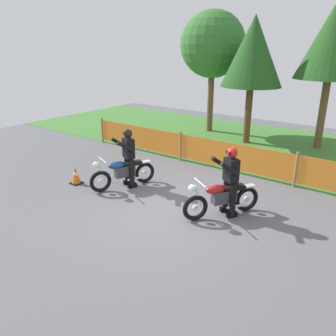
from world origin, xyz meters
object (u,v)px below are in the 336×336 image
Objects in this scene: motorcycle_lead at (222,198)px; rider_trailing at (128,156)px; motorcycle_trailing at (123,172)px; rider_lead at (230,179)px; traffic_cone at (76,175)px.

motorcycle_lead is 1.03× the size of rider_trailing.
motorcycle_lead is 0.93× the size of motorcycle_trailing.
motorcycle_trailing is 1.11× the size of rider_lead.
motorcycle_trailing is at bearing 0.57° from rider_trailing.
motorcycle_trailing is at bearing -54.17° from motorcycle_lead.
traffic_cone is at bearing -46.88° from motorcycle_lead.
traffic_cone is at bearing -36.68° from rider_trailing.
rider_lead is (3.19, 0.31, 0.46)m from motorcycle_trailing.
motorcycle_trailing is at bearing -51.32° from rider_lead.
rider_lead and rider_trailing have the same top height.
traffic_cone is at bearing -41.25° from motorcycle_trailing.
rider_lead reaches higher than motorcycle_trailing.
motorcycle_trailing is (-3.08, -0.15, -0.00)m from motorcycle_lead.
rider_trailing is at bearing -179.43° from motorcycle_trailing.
traffic_cone is (-1.39, -0.81, -0.66)m from rider_trailing.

